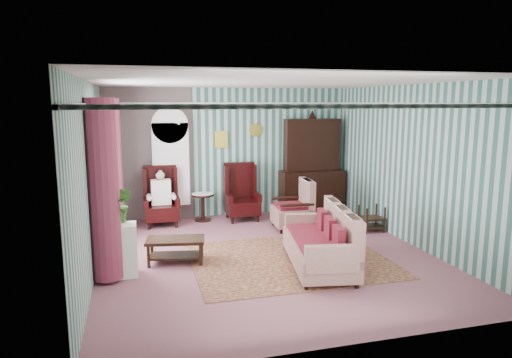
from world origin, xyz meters
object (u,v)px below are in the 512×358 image
object	(u,v)px
floral_armchair	(292,207)
nest_table	(371,218)
seated_woman	(161,198)
coffee_table	(176,251)
bookcase	(171,170)
wingback_right	(242,192)
wingback_left	(161,196)
dresser_hutch	(312,163)
round_side_table	(203,207)
sofa	(319,237)
plant_stand	(118,251)

from	to	relation	value
floral_armchair	nest_table	bearing A→B (deg)	-108.91
seated_woman	coffee_table	size ratio (longest dim) A/B	1.27
bookcase	wingback_right	distance (m)	1.63
bookcase	wingback_left	world-z (taller)	bookcase
wingback_left	seated_woman	bearing A→B (deg)	0.00
dresser_hutch	coffee_table	size ratio (longest dim) A/B	2.53
round_side_table	wingback_left	bearing A→B (deg)	-170.54
wingback_right	nest_table	size ratio (longest dim) A/B	2.31
nest_table	floral_armchair	size ratio (longest dim) A/B	0.59
seated_woman	round_side_table	distance (m)	0.96
round_side_table	nest_table	bearing A→B (deg)	-28.20
bookcase	dresser_hutch	size ratio (longest dim) A/B	0.95
dresser_hutch	sofa	xyz separation A→B (m)	(-1.26, -3.45, -0.68)
nest_table	floral_armchair	world-z (taller)	floral_armchair
bookcase	wingback_right	bearing A→B (deg)	-14.57
bookcase	plant_stand	bearing A→B (deg)	-108.49
bookcase	nest_table	bearing A→B (deg)	-26.92
dresser_hutch	nest_table	xyz separation A→B (m)	(0.57, -1.82, -0.91)
wingback_left	seated_woman	distance (m)	0.04
bookcase	plant_stand	xyz separation A→B (m)	(-1.05, -3.14, -0.72)
coffee_table	floral_armchair	bearing A→B (deg)	29.64
seated_woman	coffee_table	bearing A→B (deg)	-88.10
round_side_table	plant_stand	distance (m)	3.36
round_side_table	wingback_right	bearing A→B (deg)	-10.01
wingback_right	nest_table	world-z (taller)	wingback_right
wingback_left	seated_woman	world-z (taller)	wingback_left
dresser_hutch	coffee_table	world-z (taller)	dresser_hutch
dresser_hutch	coffee_table	xyz separation A→B (m)	(-3.42, -2.65, -0.98)
round_side_table	plant_stand	bearing A→B (deg)	-120.38
nest_table	sofa	size ratio (longest dim) A/B	0.28
nest_table	plant_stand	bearing A→B (deg)	-166.16
wingback_left	sofa	world-z (taller)	wingback_left
sofa	wingback_left	bearing A→B (deg)	45.34
dresser_hutch	sofa	world-z (taller)	dresser_hutch
wingback_left	plant_stand	size ratio (longest dim) A/B	1.56
dresser_hutch	nest_table	world-z (taller)	dresser_hutch
wingback_left	plant_stand	world-z (taller)	wingback_left
bookcase	seated_woman	world-z (taller)	bookcase
wingback_left	bookcase	bearing A→B (deg)	57.34
bookcase	nest_table	size ratio (longest dim) A/B	4.15
bookcase	floral_armchair	xyz separation A→B (m)	(2.33, -1.34, -0.66)
wingback_left	nest_table	size ratio (longest dim) A/B	2.31
nest_table	floral_armchair	bearing A→B (deg)	158.00
round_side_table	seated_woman	bearing A→B (deg)	-170.54
wingback_right	nest_table	bearing A→B (deg)	-33.75
bookcase	plant_stand	distance (m)	3.39
dresser_hutch	wingback_left	size ratio (longest dim) A/B	1.89
wingback_left	round_side_table	size ratio (longest dim) A/B	2.08
nest_table	floral_armchair	xyz separation A→B (m)	(-1.49, 0.60, 0.19)
nest_table	sofa	bearing A→B (deg)	-138.36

